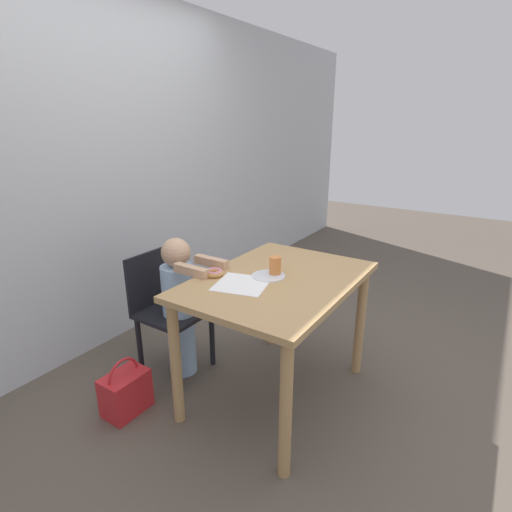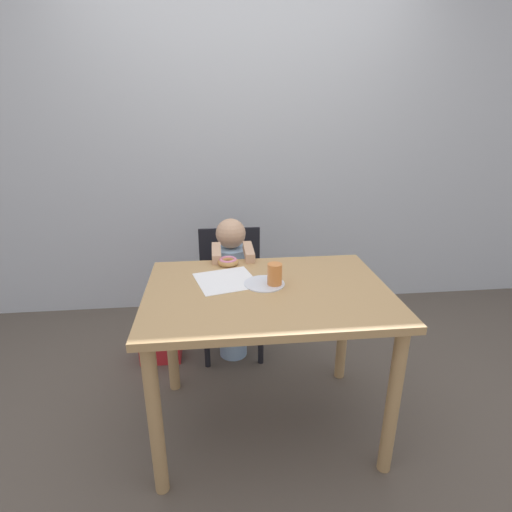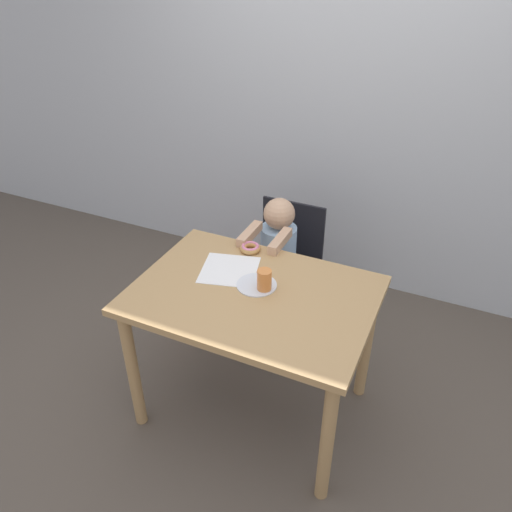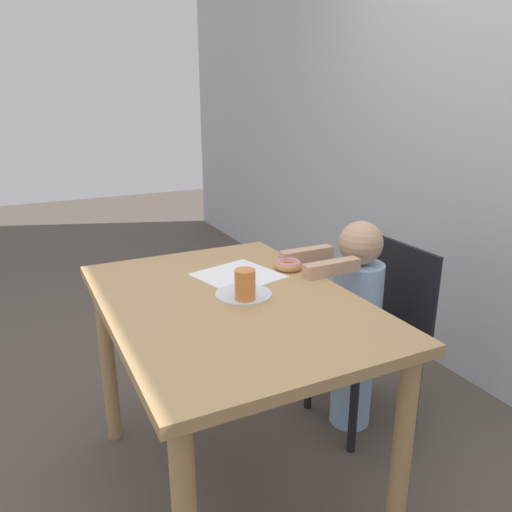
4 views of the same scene
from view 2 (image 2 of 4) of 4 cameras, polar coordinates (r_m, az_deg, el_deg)
ground_plane at (r=2.28m, az=1.47°, el=-22.66°), size 12.00×12.00×0.00m
wall_back at (r=3.10m, az=-1.90°, el=14.77°), size 8.00×0.05×2.50m
dining_table at (r=1.89m, az=1.65°, el=-7.94°), size 1.12×0.80×0.78m
chair at (r=2.65m, az=-3.55°, el=-4.65°), size 0.41×0.40×0.81m
child_figure at (r=2.52m, az=-3.45°, el=-4.49°), size 0.23×0.43×0.94m
donut at (r=2.11m, az=-4.01°, el=-0.76°), size 0.11×0.11×0.04m
napkin at (r=1.93m, az=-4.27°, el=-3.48°), size 0.33×0.33×0.00m
handbag at (r=2.73m, az=-13.48°, el=-11.72°), size 0.26×0.17×0.35m
cup at (r=1.86m, az=2.69°, el=-2.68°), size 0.07×0.07×0.11m
plate at (r=1.89m, az=1.19°, el=-3.96°), size 0.19×0.19×0.01m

